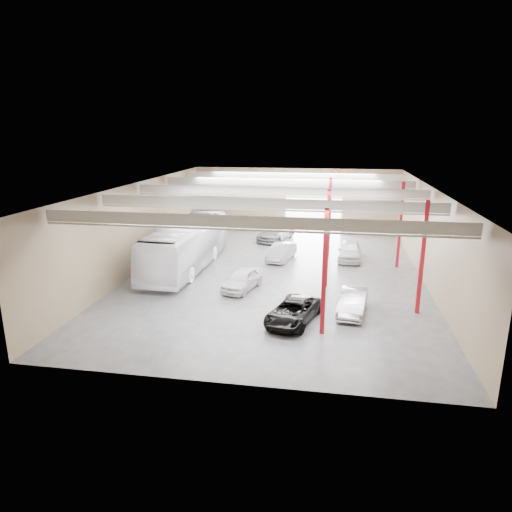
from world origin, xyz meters
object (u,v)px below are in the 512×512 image
(car_row_c, at_px, (276,232))
(car_right_near, at_px, (353,302))
(coach_bus, at_px, (187,245))
(car_row_b, at_px, (281,252))
(car_right_far, at_px, (350,250))
(black_sedan, at_px, (293,311))
(car_row_a, at_px, (242,279))

(car_row_c, bearing_deg, car_right_near, -52.39)
(coach_bus, height_order, car_row_b, coach_bus)
(car_row_b, height_order, car_right_far, car_right_far)
(car_row_b, bearing_deg, black_sedan, -68.91)
(car_row_a, distance_m, car_row_b, 8.27)
(car_row_b, xyz_separation_m, car_right_near, (5.71, -11.25, -0.00))
(car_row_c, relative_size, car_right_near, 1.32)
(car_row_a, xyz_separation_m, car_row_b, (1.85, 8.07, -0.01))
(coach_bus, relative_size, car_row_c, 2.41)
(car_row_c, distance_m, car_right_near, 20.06)
(car_row_a, xyz_separation_m, car_right_near, (7.56, -3.18, -0.01))
(car_row_a, height_order, car_row_b, car_row_a)
(car_row_b, relative_size, car_right_far, 0.92)
(car_row_c, height_order, car_right_far, car_row_c)
(black_sedan, relative_size, car_row_a, 1.13)
(coach_bus, distance_m, black_sedan, 13.64)
(car_row_a, height_order, car_right_near, car_row_a)
(black_sedan, relative_size, car_right_far, 1.01)
(car_row_a, distance_m, car_right_near, 8.20)
(car_right_near, xyz_separation_m, car_right_far, (0.12, 12.34, 0.09))
(coach_bus, bearing_deg, car_row_c, 62.87)
(coach_bus, height_order, car_right_near, coach_bus)
(car_right_near, height_order, car_right_far, car_right_far)
(car_row_a, bearing_deg, black_sedan, -37.78)
(coach_bus, height_order, black_sedan, coach_bus)
(car_row_a, bearing_deg, car_row_c, 102.56)
(car_right_near, bearing_deg, black_sedan, -142.16)
(car_row_a, relative_size, car_row_b, 0.98)
(car_row_b, xyz_separation_m, car_row_c, (-1.43, 7.50, 0.11))
(car_row_a, bearing_deg, coach_bus, 155.07)
(car_row_b, distance_m, car_right_far, 5.94)
(car_right_near, bearing_deg, car_right_far, 97.18)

